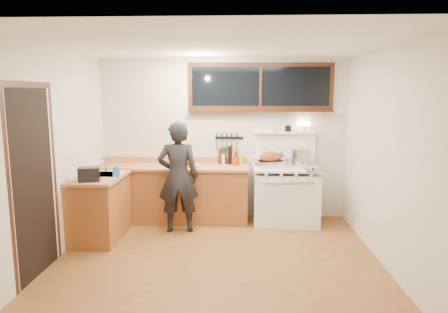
{
  "coord_description": "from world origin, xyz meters",
  "views": [
    {
      "loc": [
        0.27,
        -4.77,
        2.04
      ],
      "look_at": [
        0.05,
        0.85,
        1.15
      ],
      "focal_mm": 32.0,
      "sensor_mm": 36.0,
      "label": 1
    }
  ],
  "objects_px": {
    "vintage_stove": "(285,194)",
    "roast_turkey": "(271,160)",
    "man": "(178,177)",
    "cutting_board": "(188,163)"
  },
  "relations": [
    {
      "from": "vintage_stove",
      "to": "man",
      "type": "bearing_deg",
      "value": -164.19
    },
    {
      "from": "vintage_stove",
      "to": "roast_turkey",
      "type": "relative_size",
      "value": 3.22
    },
    {
      "from": "vintage_stove",
      "to": "roast_turkey",
      "type": "xyz_separation_m",
      "value": [
        -0.24,
        0.02,
        0.53
      ]
    },
    {
      "from": "roast_turkey",
      "to": "man",
      "type": "bearing_deg",
      "value": -160.96
    },
    {
      "from": "man",
      "to": "roast_turkey",
      "type": "bearing_deg",
      "value": 19.04
    },
    {
      "from": "cutting_board",
      "to": "roast_turkey",
      "type": "relative_size",
      "value": 0.85
    },
    {
      "from": "cutting_board",
      "to": "roast_turkey",
      "type": "height_order",
      "value": "roast_turkey"
    },
    {
      "from": "vintage_stove",
      "to": "roast_turkey",
      "type": "distance_m",
      "value": 0.59
    },
    {
      "from": "vintage_stove",
      "to": "man",
      "type": "height_order",
      "value": "man"
    },
    {
      "from": "vintage_stove",
      "to": "cutting_board",
      "type": "height_order",
      "value": "vintage_stove"
    }
  ]
}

